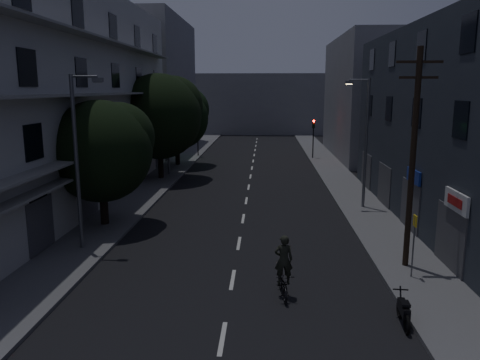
# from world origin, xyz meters

# --- Properties ---
(ground) EXTENTS (160.00, 160.00, 0.00)m
(ground) POSITION_xyz_m (0.00, 25.00, 0.00)
(ground) COLOR black
(ground) RESTS_ON ground
(sidewalk_left) EXTENTS (3.00, 90.00, 0.15)m
(sidewalk_left) POSITION_xyz_m (-7.50, 25.00, 0.07)
(sidewalk_left) COLOR #565659
(sidewalk_left) RESTS_ON ground
(sidewalk_right) EXTENTS (3.00, 90.00, 0.15)m
(sidewalk_right) POSITION_xyz_m (7.50, 25.00, 0.07)
(sidewalk_right) COLOR #565659
(sidewalk_right) RESTS_ON ground
(lane_markings) EXTENTS (0.15, 60.50, 0.01)m
(lane_markings) POSITION_xyz_m (0.00, 31.25, 0.01)
(lane_markings) COLOR beige
(lane_markings) RESTS_ON ground
(building_left) EXTENTS (7.00, 36.00, 14.00)m
(building_left) POSITION_xyz_m (-11.98, 18.00, 6.99)
(building_left) COLOR #B5B4AF
(building_left) RESTS_ON ground
(building_right) EXTENTS (6.19, 28.00, 11.00)m
(building_right) POSITION_xyz_m (11.99, 14.00, 5.50)
(building_right) COLOR #282E37
(building_right) RESTS_ON ground
(building_far_left) EXTENTS (6.00, 20.00, 16.00)m
(building_far_left) POSITION_xyz_m (-12.00, 48.00, 8.00)
(building_far_left) COLOR slate
(building_far_left) RESTS_ON ground
(building_far_right) EXTENTS (6.00, 20.00, 13.00)m
(building_far_right) POSITION_xyz_m (12.00, 42.00, 6.50)
(building_far_right) COLOR slate
(building_far_right) RESTS_ON ground
(building_far_end) EXTENTS (24.00, 8.00, 10.00)m
(building_far_end) POSITION_xyz_m (0.00, 70.00, 5.00)
(building_far_end) COLOR slate
(building_far_end) RESTS_ON ground
(tree_near) EXTENTS (5.52, 5.52, 6.81)m
(tree_near) POSITION_xyz_m (-7.55, 13.59, 4.41)
(tree_near) COLOR black
(tree_near) RESTS_ON sidewalk_left
(tree_mid) EXTENTS (7.02, 7.02, 8.63)m
(tree_mid) POSITION_xyz_m (-7.42, 27.35, 5.55)
(tree_mid) COLOR black
(tree_mid) RESTS_ON sidewalk_left
(tree_far) EXTENTS (6.23, 6.23, 7.71)m
(tree_far) POSITION_xyz_m (-7.34, 34.47, 4.98)
(tree_far) COLOR black
(tree_far) RESTS_ON sidewalk_left
(traffic_signal_far_right) EXTENTS (0.28, 0.37, 4.10)m
(traffic_signal_far_right) POSITION_xyz_m (6.44, 39.71, 3.10)
(traffic_signal_far_right) COLOR black
(traffic_signal_far_right) RESTS_ON sidewalk_right
(traffic_signal_far_left) EXTENTS (0.28, 0.37, 4.10)m
(traffic_signal_far_left) POSITION_xyz_m (-6.28, 40.78, 3.10)
(traffic_signal_far_left) COLOR black
(traffic_signal_far_left) RESTS_ON sidewalk_left
(street_lamp_left_near) EXTENTS (1.51, 0.25, 8.00)m
(street_lamp_left_near) POSITION_xyz_m (-7.24, 9.62, 4.60)
(street_lamp_left_near) COLOR #585B60
(street_lamp_left_near) RESTS_ON sidewalk_left
(street_lamp_right) EXTENTS (1.51, 0.25, 8.00)m
(street_lamp_right) POSITION_xyz_m (7.39, 18.20, 4.60)
(street_lamp_right) COLOR slate
(street_lamp_right) RESTS_ON sidewalk_right
(street_lamp_left_far) EXTENTS (1.51, 0.25, 8.00)m
(street_lamp_left_far) POSITION_xyz_m (-7.09, 29.20, 4.60)
(street_lamp_left_far) COLOR #5A5A61
(street_lamp_left_far) RESTS_ON sidewalk_left
(utility_pole) EXTENTS (1.80, 0.24, 9.00)m
(utility_pole) POSITION_xyz_m (7.26, 8.12, 4.87)
(utility_pole) COLOR black
(utility_pole) RESTS_ON sidewalk_right
(bus_stop_sign) EXTENTS (0.06, 0.35, 2.52)m
(bus_stop_sign) POSITION_xyz_m (7.12, 6.85, 1.89)
(bus_stop_sign) COLOR #595B60
(bus_stop_sign) RESTS_ON sidewalk_right
(motorcycle) EXTENTS (0.50, 1.73, 1.11)m
(motorcycle) POSITION_xyz_m (5.76, 3.17, 0.44)
(motorcycle) COLOR black
(motorcycle) RESTS_ON ground
(cyclist) EXTENTS (0.84, 1.90, 2.34)m
(cyclist) POSITION_xyz_m (1.96, 5.09, 0.79)
(cyclist) COLOR black
(cyclist) RESTS_ON ground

